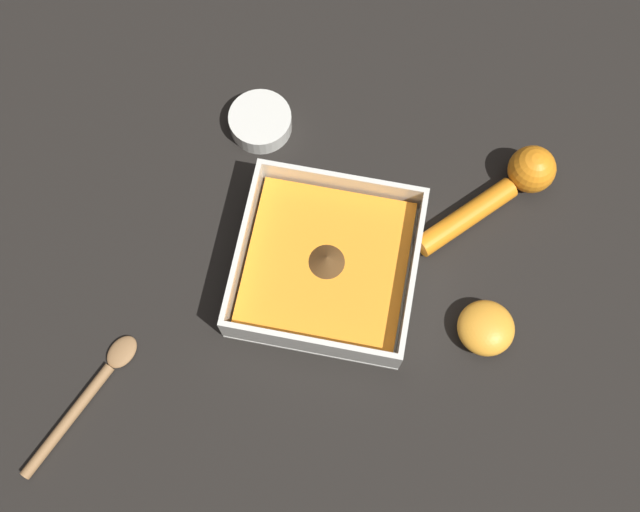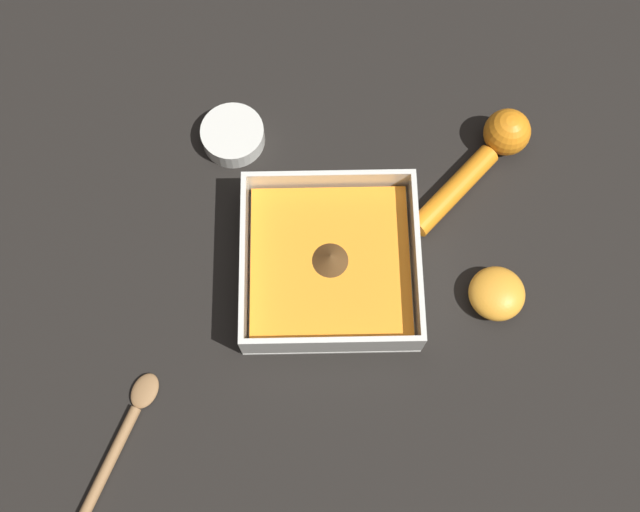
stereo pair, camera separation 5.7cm
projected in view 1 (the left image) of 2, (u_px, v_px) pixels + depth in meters
The scene contains 6 objects.
ground_plane at pixel (320, 231), 0.88m from camera, with size 4.00×4.00×0.00m, color black.
square_dish at pixel (327, 266), 0.85m from camera, with size 0.20×0.20×0.06m.
spice_bowl at pixel (260, 122), 0.92m from camera, with size 0.08×0.08×0.03m.
lemon_squeezer at pixel (510, 185), 0.88m from camera, with size 0.15×0.15×0.06m.
lemon_half at pixel (486, 328), 0.83m from camera, with size 0.06×0.06×0.04m.
wooden_spoon at pixel (88, 395), 0.81m from camera, with size 0.09×0.17×0.01m.
Camera 1 is at (-0.06, 0.31, 0.83)m, focal length 42.00 mm.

